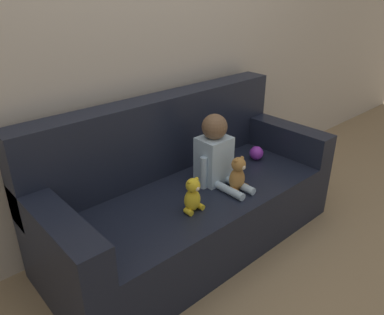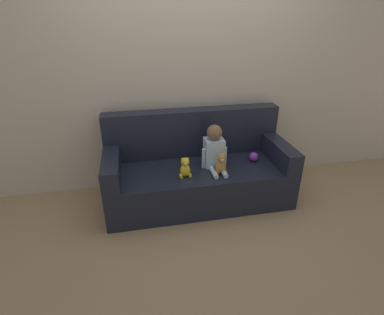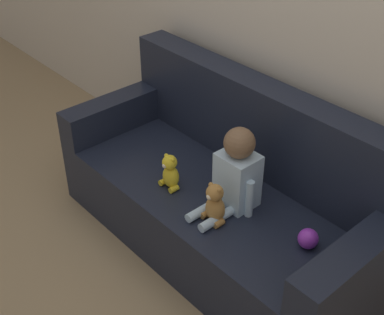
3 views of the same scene
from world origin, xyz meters
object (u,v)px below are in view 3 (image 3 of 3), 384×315
Objects in this scene: toy_ball at (308,239)px; teddy_bear_brown at (215,204)px; person_baby at (236,173)px; couch at (225,195)px; plush_toy_side at (170,172)px.

teddy_bear_brown is at bearing -155.16° from toy_ball.
person_baby is 4.55× the size of toy_ball.
couch is 8.69× the size of teddy_bear_brown.
person_baby is (0.16, -0.09, 0.28)m from couch.
plush_toy_side is 2.06× the size of toy_ball.
couch is at bearing 125.02° from teddy_bear_brown.
couch is at bearing 55.28° from plush_toy_side.
plush_toy_side is at bearing -166.70° from toy_ball.
person_baby reaches higher than plush_toy_side.
teddy_bear_brown is 1.08× the size of plush_toy_side.
plush_toy_side is (-0.33, -0.15, -0.10)m from person_baby.
couch is at bearing 173.95° from toy_ball.
teddy_bear_brown is 0.35m from plush_toy_side.
couch is 9.41× the size of plush_toy_side.
couch is 0.35m from plush_toy_side.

